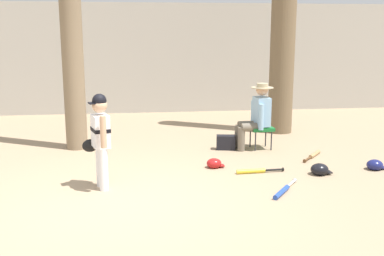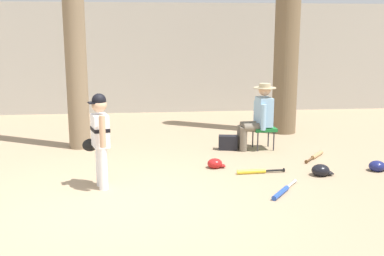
% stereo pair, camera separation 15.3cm
% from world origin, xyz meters
% --- Properties ---
extents(ground_plane, '(60.00, 60.00, 0.00)m').
position_xyz_m(ground_plane, '(0.00, 0.00, 0.00)').
color(ground_plane, '#9E8466').
extents(concrete_back_wall, '(18.00, 0.36, 2.83)m').
position_xyz_m(concrete_back_wall, '(0.00, 6.86, 1.42)').
color(concrete_back_wall, '#ADA89E').
rests_on(concrete_back_wall, ground).
extents(tree_near_player, '(0.56, 0.56, 5.83)m').
position_xyz_m(tree_near_player, '(-0.85, 3.02, 2.63)').
color(tree_near_player, '#7F6B51').
rests_on(tree_near_player, ground).
extents(tree_behind_spectator, '(0.86, 0.86, 6.10)m').
position_xyz_m(tree_behind_spectator, '(3.28, 3.91, 2.60)').
color(tree_behind_spectator, brown).
rests_on(tree_behind_spectator, ground).
extents(young_ballplayer, '(0.43, 0.57, 1.31)m').
position_xyz_m(young_ballplayer, '(-0.26, 0.70, 0.74)').
color(young_ballplayer, white).
rests_on(young_ballplayer, ground).
extents(folding_stool, '(0.42, 0.42, 0.41)m').
position_xyz_m(folding_stool, '(2.49, 2.56, 0.36)').
color(folding_stool, '#196B2D').
rests_on(folding_stool, ground).
extents(seated_spectator, '(0.67, 0.53, 1.20)m').
position_xyz_m(seated_spectator, '(2.39, 2.55, 0.64)').
color(seated_spectator, '#6B6051').
rests_on(seated_spectator, ground).
extents(handbag_beside_stool, '(0.37, 0.24, 0.26)m').
position_xyz_m(handbag_beside_stool, '(1.85, 2.57, 0.13)').
color(handbag_beside_stool, black).
rests_on(handbag_beside_stool, ground).
extents(bat_yellow_trainer, '(0.75, 0.10, 0.07)m').
position_xyz_m(bat_yellow_trainer, '(2.00, 1.10, 0.03)').
color(bat_yellow_trainer, yellow).
rests_on(bat_yellow_trainer, ground).
extents(bat_blue_youth, '(0.54, 0.69, 0.07)m').
position_xyz_m(bat_blue_youth, '(2.14, 0.19, 0.03)').
color(bat_blue_youth, '#2347AD').
rests_on(bat_blue_youth, ground).
extents(bat_wood_tan, '(0.53, 0.61, 0.07)m').
position_xyz_m(bat_wood_tan, '(3.24, 1.88, 0.03)').
color(bat_wood_tan, tan).
rests_on(bat_wood_tan, ground).
extents(batting_helmet_black, '(0.32, 0.24, 0.18)m').
position_xyz_m(batting_helmet_black, '(2.95, 0.90, 0.08)').
color(batting_helmet_black, black).
rests_on(batting_helmet_black, ground).
extents(batting_helmet_red, '(0.28, 0.21, 0.16)m').
position_xyz_m(batting_helmet_red, '(1.44, 1.46, 0.07)').
color(batting_helmet_red, '#A81919').
rests_on(batting_helmet_red, ground).
extents(batting_helmet_navy, '(0.30, 0.23, 0.17)m').
position_xyz_m(batting_helmet_navy, '(3.90, 1.04, 0.07)').
color(batting_helmet_navy, navy).
rests_on(batting_helmet_navy, ground).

